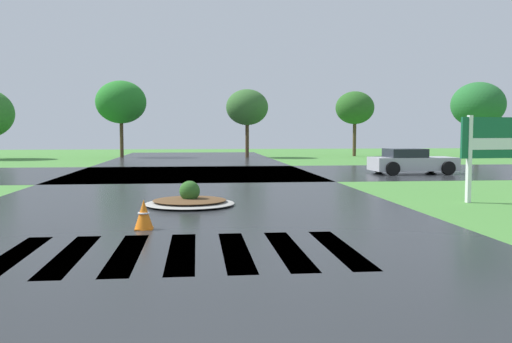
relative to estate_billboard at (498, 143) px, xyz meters
name	(u,v)px	position (x,y,z in m)	size (l,w,h in m)	color
asphalt_roadway	(186,214)	(-8.84, -1.56, -1.69)	(11.60, 80.00, 0.01)	#232628
asphalt_cross_road	(191,173)	(-8.84, 11.72, -1.69)	(90.00, 10.44, 0.01)	#232628
crosswalk_stripes	(182,252)	(-8.84, -5.78, -1.69)	(5.85, 3.20, 0.01)	white
estate_billboard	(498,143)	(0.00, 0.00, 0.00)	(2.41, 0.47, 2.47)	white
median_island	(190,201)	(-8.78, 0.05, -1.55)	(2.44, 2.38, 0.68)	#9E9B93
car_blue_compact	(411,162)	(1.57, 10.24, -1.12)	(3.97, 2.09, 1.21)	#B7B7BF
traffic_cone	(144,215)	(-9.68, -3.50, -1.39)	(0.39, 0.39, 0.62)	orange
background_treeline	(223,107)	(-6.57, 27.64, 2.18)	(41.90, 6.17, 5.95)	#4C3823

